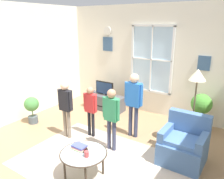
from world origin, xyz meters
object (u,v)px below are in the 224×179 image
armchair (184,145)px  person_blue_shirt (134,98)px  television (104,88)px  potted_plant_corner (32,107)px  person_red_shirt (91,106)px  person_black_shirt (66,103)px  remote_near_cup (85,150)px  cup (87,154)px  floor_lamp (197,83)px  tv_stand (105,102)px  book_stack (79,147)px  remote_near_books (84,150)px  potted_plant_by_window (201,107)px  person_green_shirt (111,113)px  coffee_table (84,154)px

armchair → person_blue_shirt: bearing=165.3°
television → potted_plant_corner: television is taller
armchair → person_red_shirt: bearing=-174.7°
television → person_black_shirt: bearing=-81.3°
remote_near_cup → person_black_shirt: 1.43m
cup → person_red_shirt: bearing=126.3°
person_red_shirt → floor_lamp: floor_lamp is taller
person_red_shirt → potted_plant_corner: 1.69m
tv_stand → armchair: 2.97m
person_black_shirt → book_stack: bearing=-36.1°
tv_stand → remote_near_books: (1.42, -2.59, 0.25)m
television → person_red_shirt: person_red_shirt is taller
person_blue_shirt → person_red_shirt: size_ratio=1.25×
book_stack → person_blue_shirt: size_ratio=0.17×
cup → person_red_shirt: person_red_shirt is taller
tv_stand → book_stack: size_ratio=4.88×
book_stack → potted_plant_by_window: (1.29, 2.74, 0.09)m
remote_near_books → potted_plant_corner: potted_plant_corner is taller
television → remote_near_books: size_ratio=4.06×
book_stack → person_red_shirt: 1.30m
remote_near_cup → person_green_shirt: 0.94m
person_blue_shirt → person_green_shirt: person_blue_shirt is taller
tv_stand → person_red_shirt: (0.68, -1.47, 0.50)m
person_blue_shirt → book_stack: bearing=-94.9°
remote_near_books → potted_plant_by_window: size_ratio=0.16×
person_green_shirt → cup: bearing=-78.7°
armchair → person_green_shirt: (-1.30, -0.40, 0.47)m
cup → remote_near_cup: (-0.12, 0.11, -0.04)m
tv_stand → person_blue_shirt: (1.46, -0.97, 0.68)m
person_green_shirt → potted_plant_by_window: person_green_shirt is taller
person_red_shirt → potted_plant_by_window: 2.54m
armchair → remote_near_books: (-1.25, -1.30, 0.14)m
coffee_table → person_green_shirt: size_ratio=0.61×
person_blue_shirt → person_green_shirt: size_ratio=1.13×
remote_near_books → person_blue_shirt: size_ratio=0.10×
tv_stand → floor_lamp: bearing=-14.9°
remote_near_cup → potted_plant_corner: potted_plant_corner is taller
tv_stand → television: television is taller
television → person_black_shirt: 1.84m
tv_stand → person_black_shirt: 1.92m
book_stack → person_green_shirt: bearing=87.1°
tv_stand → armchair: bearing=-25.7°
coffee_table → potted_plant_corner: size_ratio=1.12×
remote_near_books → remote_near_cup: bearing=31.0°
cup → floor_lamp: bearing=61.3°
remote_near_books → person_black_shirt: person_black_shirt is taller
tv_stand → floor_lamp: size_ratio=0.73×
tv_stand → remote_near_cup: (1.45, -2.57, 0.25)m
remote_near_books → potted_plant_corner: (-2.38, 0.82, -0.03)m
cup → potted_plant_corner: 2.69m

